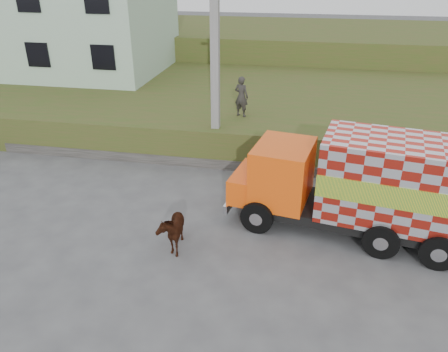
% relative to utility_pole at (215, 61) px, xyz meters
% --- Properties ---
extents(ground, '(120.00, 120.00, 0.00)m').
position_rel_utility_pole_xyz_m(ground, '(1.00, -4.60, -4.08)').
color(ground, '#474749').
rests_on(ground, ground).
extents(embankment, '(40.00, 12.00, 1.50)m').
position_rel_utility_pole_xyz_m(embankment, '(1.00, 5.40, -3.33)').
color(embankment, '#38521B').
rests_on(embankment, ground).
extents(embankment_far, '(40.00, 12.00, 3.00)m').
position_rel_utility_pole_xyz_m(embankment_far, '(1.00, 17.40, -2.58)').
color(embankment_far, '#38521B').
rests_on(embankment_far, ground).
extents(retaining_strip, '(16.00, 0.50, 0.40)m').
position_rel_utility_pole_xyz_m(retaining_strip, '(-1.00, -0.40, -3.88)').
color(retaining_strip, '#595651').
rests_on(retaining_strip, ground).
extents(building, '(10.00, 8.00, 6.00)m').
position_rel_utility_pole_xyz_m(building, '(-10.00, 8.40, 0.42)').
color(building, '#A1BDA6').
rests_on(building, embankment).
extents(utility_pole, '(1.20, 0.30, 8.00)m').
position_rel_utility_pole_xyz_m(utility_pole, '(0.00, 0.00, 0.00)').
color(utility_pole, gray).
rests_on(utility_pole, ground).
extents(cargo_truck, '(7.14, 3.37, 3.06)m').
position_rel_utility_pole_xyz_m(cargo_truck, '(5.14, -4.10, -2.50)').
color(cargo_truck, black).
rests_on(cargo_truck, ground).
extents(cow, '(0.90, 1.55, 1.23)m').
position_rel_utility_pole_xyz_m(cow, '(-0.05, -5.90, -3.46)').
color(cow, black).
rests_on(cow, ground).
extents(pedestrian, '(0.71, 0.59, 1.67)m').
position_rel_utility_pole_xyz_m(pedestrian, '(0.76, 1.56, -1.74)').
color(pedestrian, '#33302D').
rests_on(pedestrian, embankment).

